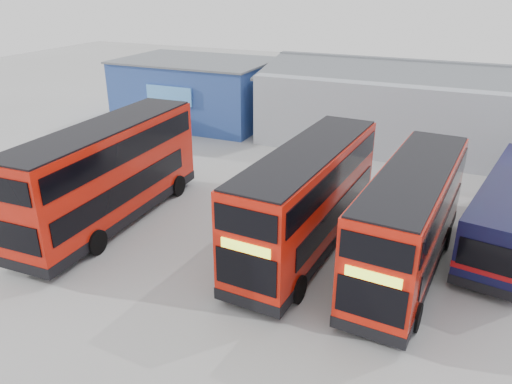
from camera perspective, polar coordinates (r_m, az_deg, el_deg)
name	(u,v)px	position (r m, az deg, el deg)	size (l,w,h in m)	color
ground_plane	(268,252)	(22.48, 1.41, -6.91)	(120.00, 120.00, 0.00)	gray
office_block	(196,91)	(42.72, -6.83, 11.43)	(12.30, 8.32, 5.12)	navy
maintenance_shed	(482,111)	(38.95, 24.45, 8.38)	(30.50, 12.00, 5.89)	#979DA5
double_decker_left	(108,175)	(25.26, -16.52, 1.83)	(3.23, 11.82, 4.96)	red
double_decker_centre	(307,201)	(21.83, 5.85, -1.03)	(3.44, 11.37, 4.74)	red
double_decker_right	(409,222)	(21.04, 17.13, -3.31)	(3.39, 10.90, 4.54)	red
single_decker_blue	(512,212)	(25.53, 27.24, -2.00)	(4.48, 11.53, 3.06)	#0B1033
panel_van	(138,127)	(38.30, -13.33, 7.28)	(3.46, 4.82, 1.97)	silver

